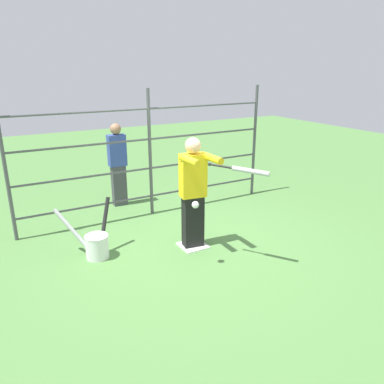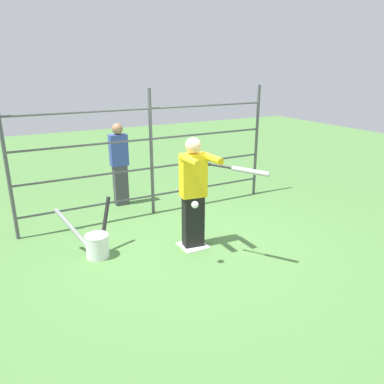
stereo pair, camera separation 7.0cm
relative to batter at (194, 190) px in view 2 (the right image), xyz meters
name	(u,v)px [view 2 (the right image)]	position (x,y,z in m)	size (l,w,h in m)	color
ground_plane	(193,246)	(0.00, -0.02, -0.93)	(24.00, 24.00, 0.00)	#4C7A3D
home_plate	(193,245)	(0.00, -0.02, -0.92)	(0.40, 0.40, 0.02)	white
fence_backstop	(151,154)	(0.00, -1.62, 0.23)	(4.85, 0.06, 2.33)	#4C4C51
batter	(194,190)	(0.00, 0.00, 0.00)	(0.44, 0.62, 1.72)	black
baseball_bat_swinging	(245,170)	(-0.29, 0.85, 0.47)	(0.53, 0.71, 0.10)	black
softball_in_flight	(195,205)	(0.30, 0.58, 0.01)	(0.10, 0.10, 0.10)	white
bat_bucket	(96,243)	(1.41, -0.41, -0.72)	(0.85, 0.65, 0.82)	white
bystander_behind_fence	(119,163)	(0.38, -2.36, -0.07)	(0.34, 0.21, 1.65)	#3F3F47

